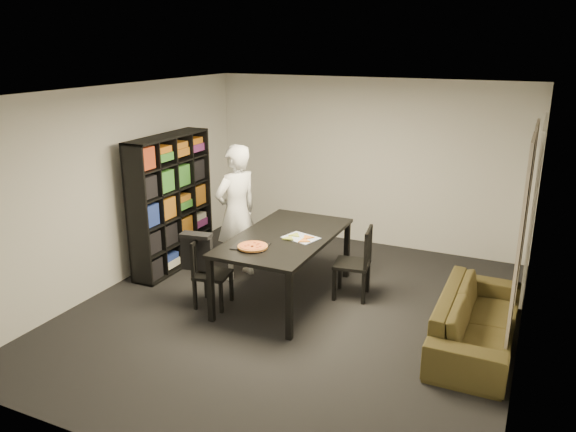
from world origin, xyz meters
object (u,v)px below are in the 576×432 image
at_px(chair_left, 206,268).
at_px(baking_tray, 251,246).
at_px(pepperoni_pizza, 253,246).
at_px(person, 236,212).
at_px(sofa, 477,320).
at_px(chair_right, 359,258).
at_px(bookshelf, 171,203).
at_px(dining_table, 285,241).

xyz_separation_m(chair_left, baking_tray, (0.58, 0.07, 0.35)).
bearing_deg(pepperoni_pizza, person, 129.11).
bearing_deg(sofa, pepperoni_pizza, 98.55).
xyz_separation_m(chair_left, chair_right, (1.62, 0.98, 0.04)).
height_order(baking_tray, pepperoni_pizza, pepperoni_pizza).
bearing_deg(sofa, baking_tray, 97.33).
distance_m(bookshelf, dining_table, 1.91).
relative_size(chair_right, pepperoni_pizza, 2.63).
xyz_separation_m(bookshelf, pepperoni_pizza, (1.74, -0.83, -0.10)).
relative_size(chair_left, sofa, 0.43).
height_order(chair_left, person, person).
xyz_separation_m(chair_left, sofa, (3.13, 0.40, -0.20)).
bearing_deg(bookshelf, chair_right, 2.69).
bearing_deg(dining_table, pepperoni_pizza, -104.01).
height_order(person, baking_tray, person).
bearing_deg(sofa, dining_table, 85.35).
xyz_separation_m(bookshelf, sofa, (4.23, -0.45, -0.66)).
relative_size(dining_table, person, 1.08).
bearing_deg(chair_right, baking_tray, -57.47).
xyz_separation_m(bookshelf, chair_left, (1.11, -0.85, -0.47)).
height_order(chair_left, chair_right, chair_right).
distance_m(bookshelf, person, 1.02).
height_order(chair_left, pepperoni_pizza, pepperoni_pizza).
relative_size(chair_right, person, 0.50).
distance_m(baking_tray, pepperoni_pizza, 0.07).
bearing_deg(person, pepperoni_pizza, 60.48).
bearing_deg(dining_table, chair_right, 24.62).
xyz_separation_m(baking_tray, sofa, (2.55, 0.33, -0.55)).
height_order(dining_table, pepperoni_pizza, pepperoni_pizza).
relative_size(chair_right, baking_tray, 2.31).
relative_size(dining_table, pepperoni_pizza, 5.67).
relative_size(chair_left, baking_tray, 2.12).
height_order(chair_left, sofa, chair_left).
height_order(chair_right, person, person).
bearing_deg(baking_tray, chair_left, -172.86).
distance_m(person, sofa, 3.32).
bearing_deg(dining_table, person, 159.42).
xyz_separation_m(dining_table, chair_right, (0.85, 0.39, -0.23)).
relative_size(dining_table, baking_tray, 4.96).
xyz_separation_m(bookshelf, person, (1.02, 0.07, -0.03)).
distance_m(bookshelf, baking_tray, 1.86).
relative_size(bookshelf, baking_tray, 4.75).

